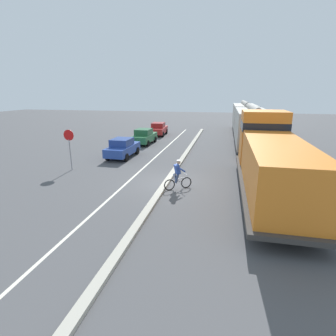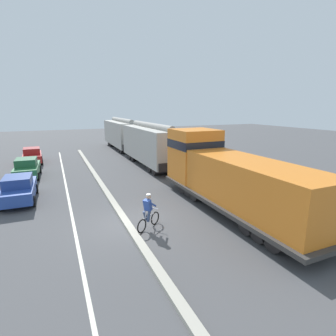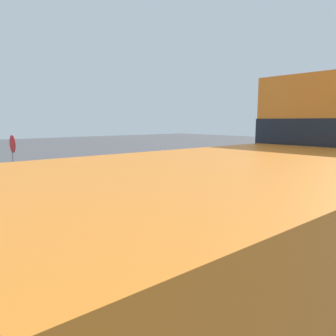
{
  "view_description": "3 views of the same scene",
  "coord_description": "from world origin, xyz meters",
  "px_view_note": "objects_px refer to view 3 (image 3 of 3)",
  "views": [
    {
      "loc": [
        3.3,
        -14.78,
        5.36
      ],
      "look_at": [
        0.13,
        -0.24,
        1.04
      ],
      "focal_mm": 28.0,
      "sensor_mm": 36.0,
      "label": 1
    },
    {
      "loc": [
        -2.92,
        -11.8,
        5.65
      ],
      "look_at": [
        3.92,
        3.81,
        1.67
      ],
      "focal_mm": 28.0,
      "sensor_mm": 36.0,
      "label": 2
    },
    {
      "loc": [
        7.7,
        -2.73,
        3.48
      ],
      "look_at": [
        -4.83,
        8.04,
        1.1
      ],
      "focal_mm": 35.0,
      "sensor_mm": 36.0,
      "label": 3
    }
  ],
  "objects_px": {
    "cyclist": "(18,252)",
    "stop_sign": "(13,155)",
    "locomotive": "(245,283)",
    "parked_car_green": "(213,166)",
    "parked_car_red": "(271,159)",
    "parked_car_blue": "(127,178)"
  },
  "relations": [
    {
      "from": "parked_car_green",
      "to": "parked_car_red",
      "type": "bearing_deg",
      "value": 89.66
    },
    {
      "from": "locomotive",
      "to": "parked_car_blue",
      "type": "relative_size",
      "value": 2.75
    },
    {
      "from": "stop_sign",
      "to": "cyclist",
      "type": "bearing_deg",
      "value": -15.47
    },
    {
      "from": "parked_car_green",
      "to": "cyclist",
      "type": "bearing_deg",
      "value": -64.95
    },
    {
      "from": "parked_car_blue",
      "to": "locomotive",
      "type": "bearing_deg",
      "value": -27.8
    },
    {
      "from": "parked_car_blue",
      "to": "cyclist",
      "type": "bearing_deg",
      "value": -48.07
    },
    {
      "from": "locomotive",
      "to": "parked_car_blue",
      "type": "distance_m",
      "value": 12.36
    },
    {
      "from": "locomotive",
      "to": "parked_car_green",
      "type": "relative_size",
      "value": 2.74
    },
    {
      "from": "locomotive",
      "to": "cyclist",
      "type": "height_order",
      "value": "locomotive"
    },
    {
      "from": "parked_car_blue",
      "to": "cyclist",
      "type": "distance_m",
      "value": 8.92
    },
    {
      "from": "parked_car_green",
      "to": "cyclist",
      "type": "distance_m",
      "value": 14.06
    },
    {
      "from": "parked_car_green",
      "to": "parked_car_blue",
      "type": "bearing_deg",
      "value": -90.1
    },
    {
      "from": "locomotive",
      "to": "parked_car_red",
      "type": "xyz_separation_m",
      "value": [
        -10.86,
        17.91,
        -0.98
      ]
    },
    {
      "from": "parked_car_red",
      "to": "cyclist",
      "type": "distance_m",
      "value": 19.71
    },
    {
      "from": "cyclist",
      "to": "stop_sign",
      "type": "relative_size",
      "value": 0.6
    },
    {
      "from": "parked_car_blue",
      "to": "parked_car_red",
      "type": "relative_size",
      "value": 0.99
    },
    {
      "from": "parked_car_green",
      "to": "stop_sign",
      "type": "bearing_deg",
      "value": -101.56
    },
    {
      "from": "parked_car_blue",
      "to": "stop_sign",
      "type": "height_order",
      "value": "stop_sign"
    },
    {
      "from": "locomotive",
      "to": "stop_sign",
      "type": "bearing_deg",
      "value": 174.09
    },
    {
      "from": "locomotive",
      "to": "cyclist",
      "type": "xyz_separation_m",
      "value": [
        -4.94,
        -0.89,
        -0.98
      ]
    },
    {
      "from": "parked_car_blue",
      "to": "cyclist",
      "type": "height_order",
      "value": "cyclist"
    },
    {
      "from": "parked_car_blue",
      "to": "stop_sign",
      "type": "distance_m",
      "value": 5.04
    }
  ]
}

